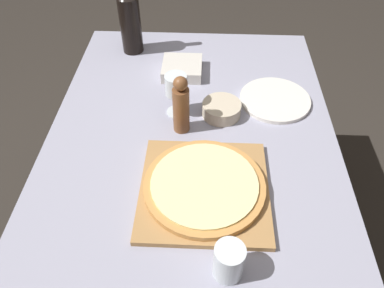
{
  "coord_description": "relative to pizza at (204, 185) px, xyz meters",
  "views": [
    {
      "loc": [
        0.04,
        -0.87,
        1.6
      ],
      "look_at": [
        0.01,
        -0.09,
        0.8
      ],
      "focal_mm": 35.0,
      "sensor_mm": 36.0,
      "label": 1
    }
  ],
  "objects": [
    {
      "name": "cutting_board",
      "position": [
        -0.0,
        0.0,
        -0.02
      ],
      "size": [
        0.36,
        0.36,
        0.02
      ],
      "color": "#A87A47",
      "rests_on": "dining_table"
    },
    {
      "name": "wine_bottle",
      "position": [
        -0.32,
        0.74,
        0.11
      ],
      "size": [
        0.09,
        0.09,
        0.36
      ],
      "color": "black",
      "rests_on": "dining_table"
    },
    {
      "name": "food_container",
      "position": [
        -0.1,
        0.58,
        -0.01
      ],
      "size": [
        0.15,
        0.15,
        0.04
      ],
      "color": "beige",
      "rests_on": "dining_table"
    },
    {
      "name": "drinking_tumbler",
      "position": [
        0.06,
        -0.24,
        0.02
      ],
      "size": [
        0.07,
        0.07,
        0.1
      ],
      "color": "silver",
      "rests_on": "dining_table"
    },
    {
      "name": "dinner_plate",
      "position": [
        0.25,
        0.42,
        -0.02
      ],
      "size": [
        0.25,
        0.25,
        0.01
      ],
      "color": "silver",
      "rests_on": "dining_table"
    },
    {
      "name": "ground_plane",
      "position": [
        -0.05,
        0.22,
        -0.77
      ],
      "size": [
        12.0,
        12.0,
        0.0
      ],
      "primitive_type": "plane",
      "color": "#2D2823"
    },
    {
      "name": "pepper_mill",
      "position": [
        -0.08,
        0.26,
        0.07
      ],
      "size": [
        0.05,
        0.05,
        0.21
      ],
      "color": "brown",
      "rests_on": "dining_table"
    },
    {
      "name": "pizza",
      "position": [
        0.0,
        0.0,
        0.0
      ],
      "size": [
        0.34,
        0.34,
        0.02
      ],
      "color": "#C68947",
      "rests_on": "cutting_board"
    },
    {
      "name": "small_bowl",
      "position": [
        0.05,
        0.34,
        -0.01
      ],
      "size": [
        0.13,
        0.13,
        0.05
      ],
      "color": "beige",
      "rests_on": "dining_table"
    },
    {
      "name": "wine_glass",
      "position": [
        -0.1,
        0.34,
        0.08
      ],
      "size": [
        0.07,
        0.07,
        0.15
      ],
      "color": "silver",
      "rests_on": "dining_table"
    },
    {
      "name": "dining_table",
      "position": [
        -0.05,
        0.22,
        -0.12
      ],
      "size": [
        0.95,
        1.33,
        0.74
      ],
      "color": "#9393A8",
      "rests_on": "ground_plane"
    }
  ]
}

